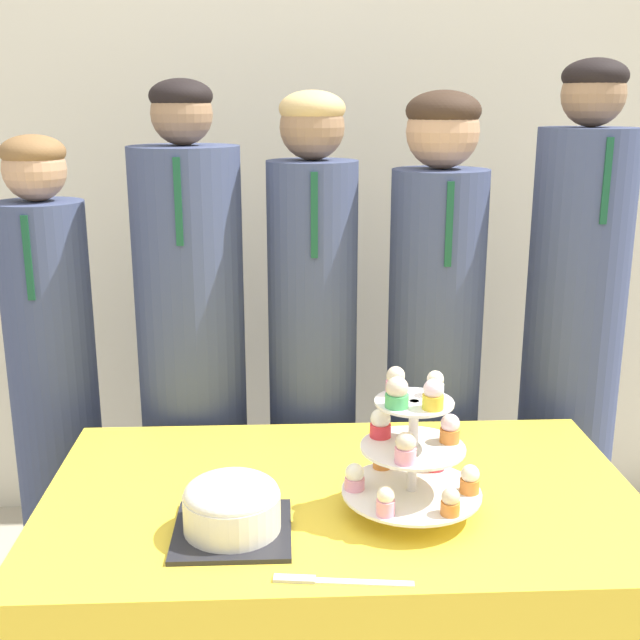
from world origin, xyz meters
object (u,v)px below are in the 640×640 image
Objects in this scene: round_cake at (232,506)px; student_4 at (570,370)px; student_3 at (433,379)px; cupcake_stand at (412,449)px; student_1 at (194,387)px; cake_knife at (320,581)px; student_2 at (313,383)px; student_0 at (56,405)px.

round_cake is 1.19m from student_4.
cupcake_stand is at bearing -104.15° from student_3.
cake_knife is at bearing -70.78° from student_1.
student_2 reaches higher than cake_knife.
round_cake is 0.25m from cake_knife.
round_cake is 0.16× the size of student_0.
student_4 is (0.93, 0.74, 0.02)m from round_cake.
student_3 is at bearing 54.04° from round_cake.
cupcake_stand is 0.21× the size of student_0.
student_1 is at bearing 180.00° from student_2.
student_0 is 0.93× the size of student_2.
student_2 reaches higher than round_cake.
student_1 is at bearing 115.66° from cake_knife.
student_3 is (0.37, 0.91, 0.05)m from cake_knife.
cupcake_stand is 0.70m from student_3.
cupcake_stand reaches higher than round_cake.
student_1 is at bearing 0.00° from student_0.
student_3 is at bearing -180.00° from student_4.
student_3 is at bearing 74.38° from cake_knife.
cupcake_stand is at bearing -75.06° from student_2.
student_2 reaches higher than cupcake_stand.
student_3 is at bearing 0.00° from student_2.
cake_knife is 0.15× the size of student_4.
student_2 reaches higher than student_0.
student_4 reaches higher than cupcake_stand.
student_1 is (-0.32, 0.91, 0.04)m from cake_knife.
student_1 is (-0.15, 0.74, -0.02)m from round_cake.
round_cake is 0.75× the size of cupcake_stand.
round_cake is at bearing -141.73° from student_4.
cake_knife is (0.17, -0.18, -0.06)m from round_cake.
round_cake is 0.76m from student_2.
student_4 reaches higher than student_3.
student_0 is 0.73m from student_2.
student_1 is 0.97× the size of student_4.
cake_knife is at bearing -91.42° from student_2.
student_3 reaches higher than cupcake_stand.
student_3 reaches higher than round_cake.
cake_knife is 1.20m from student_4.
round_cake reaches higher than cake_knife.
round_cake is at bearing 139.72° from cake_knife.
student_0 is at bearing -180.00° from student_4.
student_1 reaches higher than cupcake_stand.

